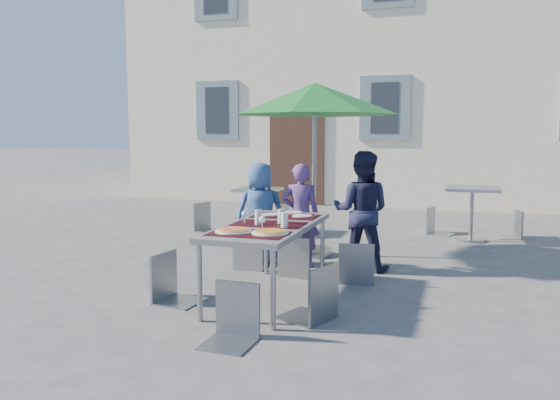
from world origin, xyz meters
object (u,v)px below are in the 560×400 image
(chair_2, at_px, (357,238))
(cafe_table_0, at_px, (258,202))
(pizza_near_right, at_px, (270,232))
(bg_chair_l_0, at_px, (206,200))
(child_2, at_px, (362,211))
(bg_chair_r_1, at_px, (513,208))
(pizza_near_left, at_px, (233,230))
(chair_0, at_px, (250,229))
(child_0, at_px, (260,213))
(child_1, at_px, (300,215))
(chair_3, at_px, (171,248))
(cafe_table_1, at_px, (472,202))
(chair_4, at_px, (315,259))
(dining_table, at_px, (269,230))
(bg_chair_l_1, at_px, (437,205))
(chair_1, at_px, (297,232))
(bg_chair_r_0, at_px, (277,199))
(chair_5, at_px, (233,279))

(chair_2, relative_size, cafe_table_0, 1.18)
(pizza_near_right, height_order, bg_chair_l_0, bg_chair_l_0)
(child_2, height_order, bg_chair_r_1, child_2)
(pizza_near_left, xyz_separation_m, chair_0, (-0.44, 1.55, -0.28))
(child_0, xyz_separation_m, chair_2, (1.33, -0.53, -0.14))
(child_0, distance_m, child_1, 0.53)
(child_1, relative_size, chair_3, 1.41)
(pizza_near_left, height_order, cafe_table_1, cafe_table_1)
(chair_2, xyz_separation_m, bg_chair_l_0, (-3.01, 2.43, 0.02))
(chair_2, relative_size, chair_4, 0.92)
(dining_table, bearing_deg, bg_chair_l_1, 70.70)
(child_0, xyz_separation_m, cafe_table_0, (-0.80, 2.05, -0.14))
(child_0, bearing_deg, chair_1, 120.45)
(bg_chair_r_1, bearing_deg, bg_chair_l_0, -168.98)
(chair_3, distance_m, bg_chair_l_0, 3.92)
(pizza_near_left, height_order, chair_3, chair_3)
(bg_chair_l_1, height_order, bg_chair_r_1, bg_chair_r_1)
(pizza_near_left, relative_size, bg_chair_r_0, 0.34)
(chair_3, xyz_separation_m, chair_4, (1.48, -0.11, 0.03))
(dining_table, relative_size, pizza_near_right, 5.52)
(pizza_near_left, height_order, child_1, child_1)
(child_0, xyz_separation_m, chair_0, (-0.02, -0.32, -0.15))
(dining_table, height_order, pizza_near_right, pizza_near_right)
(dining_table, xyz_separation_m, chair_4, (0.61, -0.53, -0.14))
(chair_3, distance_m, chair_4, 1.49)
(dining_table, height_order, cafe_table_0, dining_table)
(bg_chair_r_1, bearing_deg, chair_0, -135.37)
(bg_chair_l_0, bearing_deg, cafe_table_1, 6.54)
(pizza_near_right, distance_m, cafe_table_0, 4.21)
(pizza_near_left, height_order, chair_4, chair_4)
(pizza_near_left, height_order, child_0, child_0)
(child_0, distance_m, bg_chair_l_0, 2.55)
(pizza_near_left, bearing_deg, chair_5, -67.54)
(pizza_near_left, relative_size, chair_2, 0.39)
(bg_chair_r_1, bearing_deg, child_2, -124.88)
(bg_chair_l_1, bearing_deg, pizza_near_right, -105.23)
(pizza_near_right, height_order, cafe_table_0, pizza_near_right)
(chair_3, xyz_separation_m, bg_chair_r_0, (-0.12, 3.66, 0.05))
(chair_3, bearing_deg, dining_table, 25.72)
(pizza_near_left, bearing_deg, child_0, 102.92)
(bg_chair_r_0, relative_size, bg_chair_l_1, 1.19)
(dining_table, relative_size, cafe_table_1, 2.22)
(bg_chair_l_1, bearing_deg, chair_0, -123.24)
(pizza_near_right, relative_size, bg_chair_l_1, 0.40)
(dining_table, height_order, bg_chair_r_1, bg_chair_r_1)
(chair_0, relative_size, bg_chair_r_1, 1.02)
(bg_chair_l_0, bearing_deg, bg_chair_r_1, 11.02)
(chair_2, bearing_deg, cafe_table_0, 129.53)
(bg_chair_r_0, bearing_deg, bg_chair_r_1, 14.86)
(dining_table, distance_m, bg_chair_l_1, 4.41)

